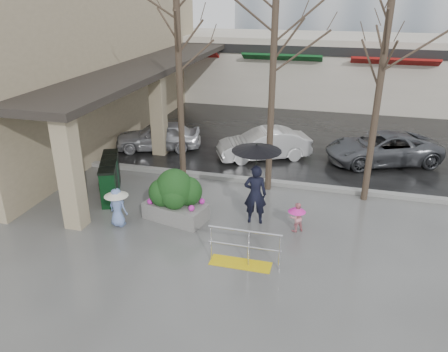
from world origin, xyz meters
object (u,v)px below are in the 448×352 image
at_px(handrail, 243,252).
at_px(news_boxes, 110,178).
at_px(tree_mideast, 384,52).
at_px(car_a, 158,136).
at_px(car_b, 264,144).
at_px(child_pink, 297,215).
at_px(child_blue, 117,204).
at_px(woman, 256,176).
at_px(car_c, 383,148).
at_px(tree_midwest, 274,36).
at_px(tree_west, 178,38).
at_px(planter, 175,196).

relative_size(handrail, news_boxes, 0.83).
xyz_separation_m(tree_mideast, car_a, (-8.68, 2.89, -4.23)).
bearing_deg(handrail, car_b, 96.26).
bearing_deg(child_pink, child_blue, -22.04).
distance_m(tree_mideast, woman, 5.32).
height_order(car_b, car_c, same).
bearing_deg(woman, tree_mideast, -151.47).
distance_m(tree_mideast, child_blue, 9.12).
relative_size(child_pink, news_boxes, 0.39).
height_order(tree_midwest, car_c, tree_midwest).
height_order(tree_west, child_blue, tree_west).
relative_size(tree_west, woman, 2.68).
xyz_separation_m(child_blue, planter, (1.53, 0.82, 0.07)).
xyz_separation_m(tree_west, car_a, (-2.18, 2.89, -4.45)).
relative_size(tree_midwest, car_b, 1.83).
bearing_deg(tree_west, tree_mideast, 0.00).
xyz_separation_m(tree_west, car_c, (7.26, 3.72, -4.45)).
distance_m(child_pink, planter, 3.68).
bearing_deg(tree_west, car_c, 27.14).
height_order(woman, child_pink, woman).
xyz_separation_m(car_a, car_b, (4.69, 0.07, 0.00)).
distance_m(tree_mideast, car_c, 5.68).
relative_size(tree_midwest, car_a, 1.89).
relative_size(handrail, car_a, 0.51).
bearing_deg(handrail, tree_west, 124.99).
bearing_deg(news_boxes, car_b, 23.11).
bearing_deg(car_b, planter, -42.49).
relative_size(woman, car_a, 0.69).
height_order(tree_midwest, woman, tree_midwest).
bearing_deg(car_a, child_pink, 32.30).
distance_m(woman, car_a, 7.68).
height_order(news_boxes, car_c, news_boxes).
relative_size(car_a, car_c, 0.82).
bearing_deg(planter, car_a, 117.32).
xyz_separation_m(tree_west, child_pink, (4.49, -2.73, -4.56)).
height_order(tree_midwest, child_pink, tree_midwest).
distance_m(planter, car_b, 6.14).
xyz_separation_m(tree_west, woman, (3.21, -2.51, -3.56)).
height_order(woman, child_blue, woman).
xyz_separation_m(child_pink, car_c, (2.76, 6.45, 0.11)).
relative_size(tree_mideast, car_b, 1.70).
bearing_deg(car_c, handrail, -44.93).
bearing_deg(tree_midwest, car_a, 151.77).
height_order(child_pink, planter, planter).
xyz_separation_m(planter, car_a, (-3.01, 5.83, -0.16)).
bearing_deg(car_a, handrail, 18.17).
height_order(tree_mideast, planter, tree_mideast).
relative_size(handrail, tree_mideast, 0.29).
bearing_deg(car_b, car_a, -115.78).
distance_m(woman, car_b, 5.59).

